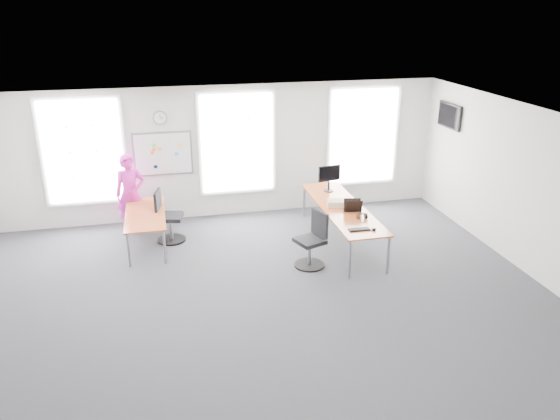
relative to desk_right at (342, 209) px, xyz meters
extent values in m
plane|color=#28272D|center=(-2.12, -1.90, -0.73)|extent=(10.00, 10.00, 0.00)
plane|color=white|center=(-2.12, -1.90, 2.27)|extent=(10.00, 10.00, 0.00)
plane|color=white|center=(-2.12, 2.10, 0.77)|extent=(10.00, 0.00, 10.00)
plane|color=white|center=(-2.12, -5.90, 0.77)|extent=(10.00, 0.00, 10.00)
plane|color=white|center=(2.88, -1.90, 0.77)|extent=(0.00, 10.00, 10.00)
cube|color=white|center=(-5.12, 2.07, 0.97)|extent=(1.60, 0.06, 2.20)
cube|color=white|center=(-1.82, 2.07, 0.97)|extent=(1.60, 0.06, 2.20)
cube|color=white|center=(1.18, 2.07, 0.97)|extent=(1.60, 0.06, 2.20)
cube|color=#BB592C|center=(0.00, 0.00, 0.03)|extent=(0.85, 3.20, 0.03)
cylinder|color=gray|center=(-0.37, -1.54, -0.35)|extent=(0.05, 0.05, 0.75)
cylinder|color=gray|center=(0.37, -1.54, -0.35)|extent=(0.05, 0.05, 0.75)
cylinder|color=gray|center=(-0.37, 1.54, -0.35)|extent=(0.05, 0.05, 0.75)
cylinder|color=gray|center=(0.37, 1.54, -0.35)|extent=(0.05, 0.05, 0.75)
cube|color=#BB592C|center=(-3.92, 0.73, -0.03)|extent=(0.78, 1.95, 0.03)
cylinder|color=gray|center=(-4.25, -0.19, -0.39)|extent=(0.05, 0.05, 0.68)
cylinder|color=gray|center=(-3.59, -0.19, -0.39)|extent=(0.05, 0.05, 0.68)
cylinder|color=gray|center=(-4.25, 1.64, -0.39)|extent=(0.05, 0.05, 0.68)
cylinder|color=gray|center=(-3.59, 1.64, -0.39)|extent=(0.05, 0.05, 0.68)
cylinder|color=black|center=(-0.94, -0.91, -0.71)|extent=(0.57, 0.57, 0.03)
cylinder|color=gray|center=(-0.94, -0.91, -0.46)|extent=(0.07, 0.07, 0.46)
cube|color=black|center=(-0.94, -0.91, -0.21)|extent=(0.62, 0.62, 0.08)
cube|color=black|center=(-0.73, -0.83, 0.10)|extent=(0.21, 0.45, 0.49)
cylinder|color=black|center=(-3.43, 0.86, -0.71)|extent=(0.59, 0.59, 0.03)
cylinder|color=gray|center=(-3.43, 0.86, -0.46)|extent=(0.07, 0.07, 0.48)
cube|color=black|center=(-3.43, 0.86, -0.20)|extent=(0.59, 0.59, 0.08)
cube|color=black|center=(-3.65, 0.91, 0.12)|extent=(0.16, 0.48, 0.51)
imported|color=#DE23AD|center=(-4.21, 1.54, 0.13)|extent=(0.66, 0.46, 1.72)
cube|color=white|center=(-3.47, 2.07, 0.82)|extent=(1.20, 0.03, 0.90)
cylinder|color=gray|center=(-3.47, 2.07, 1.62)|extent=(0.30, 0.04, 0.30)
cube|color=black|center=(2.83, 1.10, 1.57)|extent=(0.06, 0.90, 0.55)
cube|color=black|center=(-0.08, -1.21, 0.06)|extent=(0.41, 0.15, 0.02)
ellipsoid|color=black|center=(0.17, -1.28, 0.07)|extent=(0.09, 0.13, 0.05)
cylinder|color=black|center=(0.12, -0.84, 0.05)|extent=(0.06, 0.06, 0.01)
cylinder|color=black|center=(0.08, -0.71, 0.10)|extent=(0.04, 0.10, 0.10)
cylinder|color=black|center=(0.23, -0.71, 0.10)|extent=(0.04, 0.10, 0.10)
cylinder|color=gold|center=(0.08, -0.71, 0.10)|extent=(0.01, 0.11, 0.11)
cube|color=black|center=(0.16, -0.71, 0.16)|extent=(0.18, 0.02, 0.02)
cube|color=black|center=(0.11, -0.29, 0.19)|extent=(0.34, 0.14, 0.27)
cube|color=orange|center=(0.11, -0.36, 0.18)|extent=(0.33, 0.15, 0.25)
cube|color=black|center=(0.11, -0.38, 0.19)|extent=(0.34, 0.15, 0.26)
cube|color=#F2E4BC|center=(-0.10, 0.07, 0.11)|extent=(0.40, 0.34, 0.12)
cylinder|color=black|center=(0.03, 1.00, 0.06)|extent=(0.21, 0.21, 0.02)
cylinder|color=black|center=(0.03, 1.00, 0.17)|extent=(0.04, 0.04, 0.21)
cube|color=black|center=(0.03, 0.99, 0.46)|extent=(0.52, 0.13, 0.35)
cube|color=black|center=(0.03, 0.97, 0.46)|extent=(0.48, 0.09, 0.31)
camera|label=1|loc=(-3.56, -9.82, 4.00)|focal=35.00mm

